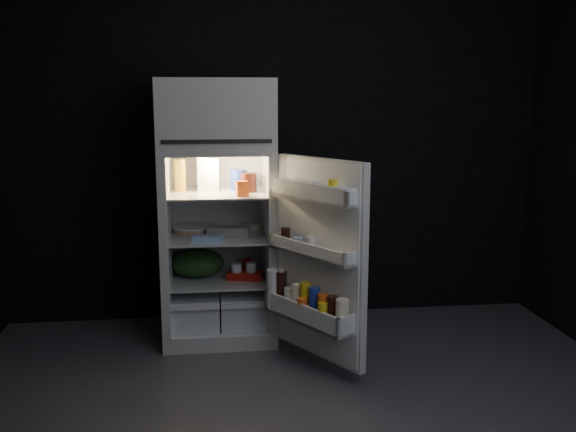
{
  "coord_description": "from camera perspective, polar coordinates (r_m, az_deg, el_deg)",
  "views": [
    {
      "loc": [
        -0.48,
        -3.07,
        1.66
      ],
      "look_at": [
        0.01,
        1.0,
        0.9
      ],
      "focal_mm": 40.0,
      "sensor_mm": 36.0,
      "label": 1
    }
  ],
  "objects": [
    {
      "name": "small_carton",
      "position": [
        4.18,
        -4.1,
        2.44
      ],
      "size": [
        0.09,
        0.07,
        0.1
      ],
      "primitive_type": "cube",
      "rotation": [
        0.0,
        0.0,
        0.21
      ],
      "color": "orange",
      "rests_on": "refrigerator"
    },
    {
      "name": "amber_bottle",
      "position": [
        4.43,
        -9.57,
        3.57
      ],
      "size": [
        0.09,
        0.09,
        0.22
      ],
      "primitive_type": "cylinder",
      "rotation": [
        0.0,
        0.0,
        0.29
      ],
      "color": "gold",
      "rests_on": "refrigerator"
    },
    {
      "name": "flat_package",
      "position": [
        4.25,
        -7.18,
        -2.0
      ],
      "size": [
        0.21,
        0.14,
        0.04
      ],
      "primitive_type": "cube",
      "rotation": [
        0.0,
        0.0,
        -0.24
      ],
      "color": "#94B0E5",
      "rests_on": "refrigerator"
    },
    {
      "name": "wall_front",
      "position": [
        1.48,
        12.24,
        -1.77
      ],
      "size": [
        4.0,
        0.0,
        2.7
      ],
      "primitive_type": "cube",
      "color": "black",
      "rests_on": "ground"
    },
    {
      "name": "milk_jug",
      "position": [
        4.46,
        -7.08,
        3.81
      ],
      "size": [
        0.15,
        0.15,
        0.24
      ],
      "primitive_type": "cube",
      "rotation": [
        0.0,
        0.0,
        -0.05
      ],
      "color": "white",
      "rests_on": "refrigerator"
    },
    {
      "name": "wrapped_pkg",
      "position": [
        4.58,
        -3.12,
        -0.96
      ],
      "size": [
        0.14,
        0.13,
        0.05
      ],
      "primitive_type": "cube",
      "rotation": [
        0.0,
        0.0,
        0.33
      ],
      "color": "#FBEACD",
      "rests_on": "refrigerator"
    },
    {
      "name": "pie",
      "position": [
        4.55,
        -8.31,
        -1.21
      ],
      "size": [
        0.3,
        0.3,
        0.04
      ],
      "primitive_type": "cylinder",
      "rotation": [
        0.0,
        0.0,
        -0.01
      ],
      "color": "#AA7D5A",
      "rests_on": "refrigerator"
    },
    {
      "name": "jam_jar",
      "position": [
        4.37,
        -3.51,
        3.0
      ],
      "size": [
        0.12,
        0.12,
        0.13
      ],
      "primitive_type": "cylinder",
      "rotation": [
        0.0,
        0.0,
        0.07
      ],
      "color": "black",
      "rests_on": "refrigerator"
    },
    {
      "name": "fridge_door",
      "position": [
        3.87,
        2.45,
        -4.23
      ],
      "size": [
        0.54,
        0.71,
        1.22
      ],
      "color": "silver",
      "rests_on": "ground"
    },
    {
      "name": "small_can_red",
      "position": [
        4.63,
        -3.64,
        -4.38
      ],
      "size": [
        0.08,
        0.08,
        0.09
      ],
      "primitive_type": "cylinder",
      "rotation": [
        0.0,
        0.0,
        -0.21
      ],
      "color": "red",
      "rests_on": "refrigerator"
    },
    {
      "name": "produce_bag",
      "position": [
        4.52,
        -8.01,
        -4.15
      ],
      "size": [
        0.41,
        0.36,
        0.2
      ],
      "primitive_type": "ellipsoid",
      "rotation": [
        0.0,
        0.0,
        -0.17
      ],
      "color": "#193815",
      "rests_on": "refrigerator"
    },
    {
      "name": "yogurt_tray",
      "position": [
        4.45,
        -3.82,
        -5.28
      ],
      "size": [
        0.27,
        0.19,
        0.05
      ],
      "primitive_type": "cube",
      "rotation": [
        0.0,
        0.0,
        -0.27
      ],
      "color": "red",
      "rests_on": "refrigerator"
    },
    {
      "name": "floor",
      "position": [
        3.52,
        1.88,
        -17.62
      ],
      "size": [
        4.0,
        3.4,
        0.0
      ],
      "primitive_type": "cube",
      "color": "#505055",
      "rests_on": "ground"
    },
    {
      "name": "refrigerator",
      "position": [
        4.45,
        -6.27,
        1.32
      ],
      "size": [
        0.76,
        0.71,
        1.78
      ],
      "color": "silver",
      "rests_on": "ground"
    },
    {
      "name": "mayo_jar",
      "position": [
        4.48,
        -4.4,
        3.24
      ],
      "size": [
        0.15,
        0.15,
        0.14
      ],
      "primitive_type": "cylinder",
      "rotation": [
        0.0,
        0.0,
        0.37
      ],
      "color": "#1D339F",
      "rests_on": "refrigerator"
    },
    {
      "name": "egg_carton",
      "position": [
        4.36,
        -5.29,
        -1.43
      ],
      "size": [
        0.3,
        0.18,
        0.07
      ],
      "primitive_type": "cube",
      "rotation": [
        0.0,
        0.0,
        -0.27
      ],
      "color": "gray",
      "rests_on": "refrigerator"
    },
    {
      "name": "wall_back",
      "position": [
        4.8,
        -1.14,
        6.8
      ],
      "size": [
        4.0,
        0.0,
        2.7
      ],
      "primitive_type": "cube",
      "color": "black",
      "rests_on": "ground"
    },
    {
      "name": "small_can_silver",
      "position": [
        4.69,
        -3.29,
        -4.2
      ],
      "size": [
        0.07,
        0.07,
        0.09
      ],
      "primitive_type": "cylinder",
      "rotation": [
        0.0,
        0.0,
        -0.14
      ],
      "color": "silver",
      "rests_on": "refrigerator"
    }
  ]
}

